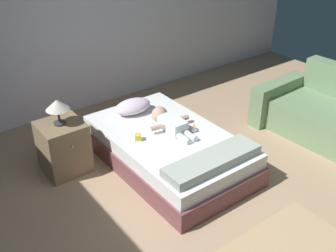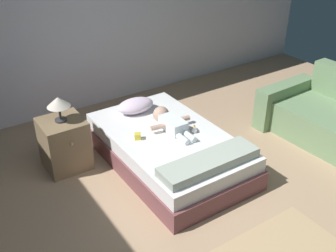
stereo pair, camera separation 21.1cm
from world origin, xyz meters
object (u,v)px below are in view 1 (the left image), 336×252
Objects in this scene: pillow at (133,106)px; baby_bottle at (193,128)px; toothbrush at (181,121)px; toy_block at (138,137)px; nightstand at (64,147)px; baby at (169,122)px; lamp at (57,106)px; bed at (168,149)px.

pillow reaches higher than baby_bottle.
toothbrush is 1.83× the size of toy_block.
toy_block is (-0.61, -0.05, 0.02)m from toothbrush.
nightstand is 0.80m from toy_block.
baby is 6.14× the size of baby_bottle.
baby reaches higher than baby_bottle.
baby reaches higher than toy_block.
pillow is 5.05× the size of toy_block.
baby is 0.41m from toy_block.
pillow is 0.80m from baby_bottle.
toothbrush is at bearing 83.53° from baby_bottle.
baby_bottle is at bearing -28.80° from lamp.
baby is 1.18× the size of nightstand.
pillow is at bearing 92.68° from bed.
bed is 1.25m from lamp.
baby_bottle is (-0.03, -0.24, 0.03)m from toothbrush.
toothbrush is 0.29× the size of nightstand.
nightstand is (-1.24, 0.42, -0.09)m from toothbrush.
toy_block is 0.82× the size of baby_bottle.
bed is at bearing -130.90° from baby.
baby_bottle is at bearing -50.34° from baby.
baby_bottle is at bearing -21.36° from bed.
pillow is 0.80× the size of nightstand.
pillow is 1.65× the size of lamp.
baby is 1.15m from nightstand.
toy_block is at bearing 163.98° from bed.
toy_block is (-0.32, 0.09, 0.22)m from bed.
baby is at bearing -23.85° from nightstand.
baby is (0.09, 0.10, 0.26)m from bed.
lamp is (-0.95, 0.56, 0.59)m from bed.
baby is at bearing 1.74° from toy_block.
pillow is 4.13× the size of baby_bottle.
bed is 0.30m from baby.
baby is at bearing -23.86° from lamp.
lamp is (-0.92, -0.08, 0.32)m from pillow.
baby_bottle is (0.26, -0.10, 0.22)m from bed.
toothbrush is at bearing -18.93° from lamp.
baby is at bearing 49.10° from bed.
lamp is 0.87m from toy_block.
toothbrush is at bearing 4.52° from toy_block.
pillow is at bearing 122.31° from toothbrush.
baby_bottle reaches higher than bed.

